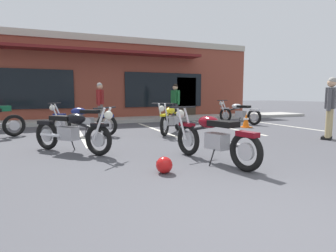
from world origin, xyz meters
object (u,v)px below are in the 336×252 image
motorcycle_foreground_classic (213,137)px  person_by_back_row (175,101)px  motorcycle_green_cafe_racer (171,118)px  helmet_on_pavement (164,165)px  motorcycle_red_sportbike (239,113)px  motorcycle_cream_vintage (83,120)px  person_in_shorts_foreground (100,101)px  person_near_building (330,104)px  motorcycle_silver_naked (72,131)px  traffic_cone (246,121)px

motorcycle_foreground_classic → person_by_back_row: size_ratio=1.24×
motorcycle_green_cafe_racer → helmet_on_pavement: 4.54m
motorcycle_red_sportbike → person_by_back_row: (-2.27, 1.47, 0.49)m
motorcycle_foreground_classic → motorcycle_cream_vintage: same height
person_in_shorts_foreground → person_near_building: bearing=-47.9°
motorcycle_green_cafe_racer → person_in_shorts_foreground: (-1.77, 2.98, 0.49)m
motorcycle_cream_vintage → helmet_on_pavement: size_ratio=7.19×
person_in_shorts_foreground → motorcycle_red_sportbike: bearing=-14.3°
motorcycle_foreground_classic → helmet_on_pavement: 1.16m
motorcycle_red_sportbike → motorcycle_cream_vintage: size_ratio=1.10×
motorcycle_silver_naked → person_near_building: person_near_building is taller
person_in_shorts_foreground → helmet_on_pavement: (-0.08, -7.12, -0.82)m
motorcycle_silver_naked → helmet_on_pavement: motorcycle_silver_naked is taller
motorcycle_cream_vintage → helmet_on_pavement: 4.66m
motorcycle_silver_naked → person_by_back_row: bearing=47.9°
person_by_back_row → person_in_shorts_foreground: bearing=-178.8°
motorcycle_red_sportbike → helmet_on_pavement: motorcycle_red_sportbike is taller
helmet_on_pavement → motorcycle_foreground_classic: bearing=17.4°
motorcycle_cream_vintage → person_by_back_row: person_by_back_row is taller
person_by_back_row → motorcycle_green_cafe_racer: bearing=-115.4°
person_near_building → motorcycle_green_cafe_racer: bearing=141.0°
motorcycle_red_sportbike → traffic_cone: (-0.60, -1.26, -0.20)m
motorcycle_foreground_classic → motorcycle_red_sportbike: (4.51, 5.39, 0.00)m
person_in_shorts_foreground → motorcycle_green_cafe_racer: bearing=-59.3°
person_by_back_row → helmet_on_pavement: 7.95m
motorcycle_red_sportbike → motorcycle_silver_naked: size_ratio=1.20×
person_by_back_row → motorcycle_foreground_classic: bearing=-108.1°
motorcycle_red_sportbike → person_by_back_row: person_by_back_row is taller
motorcycle_green_cafe_racer → motorcycle_cream_vintage: 2.69m
motorcycle_cream_vintage → person_near_building: (6.10, -3.23, 0.49)m
motorcycle_green_cafe_racer → motorcycle_cream_vintage: same height
motorcycle_cream_vintage → traffic_cone: (5.78, -0.12, -0.20)m
motorcycle_foreground_classic → person_near_building: (4.23, 1.01, 0.49)m
person_by_back_row → traffic_cone: size_ratio=3.16×
motorcycle_silver_naked → traffic_cone: (6.21, 2.29, -0.20)m
motorcycle_silver_naked → helmet_on_pavement: (1.23, -2.16, -0.33)m
traffic_cone → person_in_shorts_foreground: bearing=151.5°
motorcycle_silver_naked → person_by_back_row: 6.79m
motorcycle_foreground_classic → person_by_back_row: person_by_back_row is taller
person_in_shorts_foreground → traffic_cone: person_in_shorts_foreground is taller
person_in_shorts_foreground → traffic_cone: (4.89, -2.66, -0.69)m
traffic_cone → motorcycle_silver_naked: bearing=-159.7°
person_near_building → motorcycle_cream_vintage: bearing=152.1°
motorcycle_foreground_classic → person_in_shorts_foreground: bearing=98.2°
motorcycle_silver_naked → motorcycle_red_sportbike: bearing=27.6°
motorcycle_red_sportbike → helmet_on_pavement: size_ratio=7.88×
motorcycle_cream_vintage → person_by_back_row: size_ratio=1.12×
person_in_shorts_foreground → person_near_building: (5.21, -5.77, 0.00)m
motorcycle_green_cafe_racer → motorcycle_cream_vintage: size_ratio=0.93×
motorcycle_red_sportbike → traffic_cone: bearing=-115.3°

